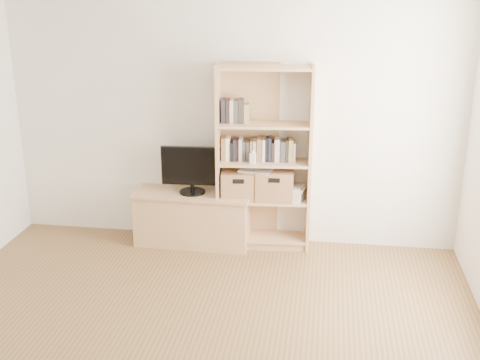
% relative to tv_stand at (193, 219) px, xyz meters
% --- Properties ---
extents(back_wall, '(4.50, 0.02, 2.60)m').
position_rel_tv_stand_xyz_m(back_wall, '(0.37, 0.21, 1.04)').
color(back_wall, silver).
rests_on(back_wall, floor).
extents(tv_stand, '(1.15, 0.45, 0.52)m').
position_rel_tv_stand_xyz_m(tv_stand, '(0.00, 0.00, 0.00)').
color(tv_stand, tan).
rests_on(tv_stand, floor).
extents(bookshelf, '(0.94, 0.40, 1.83)m').
position_rel_tv_stand_xyz_m(bookshelf, '(0.71, 0.05, 0.65)').
color(bookshelf, tan).
rests_on(bookshelf, floor).
extents(television, '(0.60, 0.07, 0.47)m').
position_rel_tv_stand_xyz_m(television, '(0.00, 0.00, 0.52)').
color(television, black).
rests_on(television, tv_stand).
extents(books_row_mid, '(0.80, 0.23, 0.21)m').
position_rel_tv_stand_xyz_m(books_row_mid, '(0.71, 0.07, 0.74)').
color(books_row_mid, brown).
rests_on(books_row_mid, bookshelf).
extents(books_row_upper, '(0.41, 0.19, 0.21)m').
position_rel_tv_stand_xyz_m(books_row_upper, '(0.50, 0.05, 1.11)').
color(books_row_upper, brown).
rests_on(books_row_upper, bookshelf).
extents(baby_monitor, '(0.06, 0.04, 0.11)m').
position_rel_tv_stand_xyz_m(baby_monitor, '(0.62, -0.06, 0.69)').
color(baby_monitor, white).
rests_on(baby_monitor, bookshelf).
extents(basket_left, '(0.37, 0.32, 0.28)m').
position_rel_tv_stand_xyz_m(basket_left, '(0.47, 0.02, 0.39)').
color(basket_left, '#8B623F').
rests_on(basket_left, bookshelf).
extents(basket_right, '(0.38, 0.32, 0.30)m').
position_rel_tv_stand_xyz_m(basket_right, '(0.82, 0.06, 0.40)').
color(basket_right, '#8B623F').
rests_on(basket_right, bookshelf).
extents(laptop, '(0.35, 0.28, 0.02)m').
position_rel_tv_stand_xyz_m(laptop, '(0.64, 0.04, 0.54)').
color(laptop, white).
rests_on(laptop, basket_left).
extents(magazine_stack, '(0.22, 0.27, 0.11)m').
position_rel_tv_stand_xyz_m(magazine_stack, '(1.02, 0.07, 0.30)').
color(magazine_stack, beige).
rests_on(magazine_stack, bookshelf).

